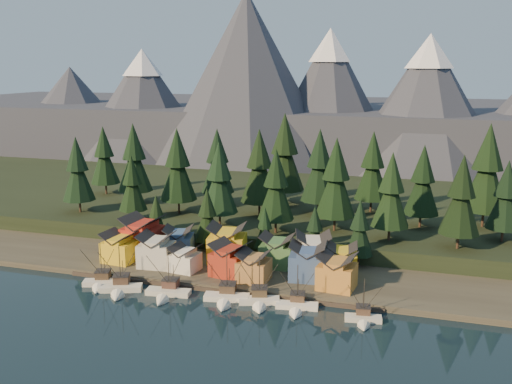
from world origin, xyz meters
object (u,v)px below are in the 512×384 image
(boat_5, at_px, (297,301))
(house_back_0, at_px, (143,234))
(boat_0, at_px, (100,277))
(house_front_1, at_px, (156,249))
(boat_6, at_px, (364,313))
(house_back_1, at_px, (179,241))
(boat_1, at_px, (119,283))
(boat_2, at_px, (166,287))
(boat_4, at_px, (259,295))
(house_front_0, at_px, (120,246))
(boat_3, at_px, (226,292))

(boat_5, distance_m, house_back_0, 53.59)
(boat_0, relative_size, house_front_1, 1.31)
(boat_5, xyz_separation_m, house_front_1, (-41.09, 13.25, 4.05))
(boat_0, relative_size, house_back_0, 1.10)
(boat_5, bearing_deg, boat_6, -15.88)
(house_back_1, bearing_deg, boat_1, -115.73)
(boat_2, xyz_separation_m, boat_4, (22.42, 1.82, 0.15))
(house_front_1, bearing_deg, boat_1, -102.13)
(house_front_1, bearing_deg, boat_0, -126.27)
(boat_6, xyz_separation_m, house_front_1, (-56.16, 15.29, 4.06))
(boat_5, relative_size, house_front_1, 1.22)
(boat_5, xyz_separation_m, house_back_1, (-38.36, 21.37, 3.92))
(boat_2, xyz_separation_m, house_back_1, (-7.16, 22.96, 3.70))
(boat_2, relative_size, house_back_0, 1.13)
(boat_0, height_order, house_back_0, house_back_0)
(house_front_0, relative_size, house_back_0, 0.81)
(boat_0, distance_m, boat_1, 6.75)
(boat_1, bearing_deg, boat_0, 142.99)
(boat_6, height_order, house_back_1, house_back_1)
(boat_5, relative_size, house_front_0, 1.26)
(house_front_0, bearing_deg, boat_1, -55.76)
(boat_6, bearing_deg, boat_4, 165.98)
(house_front_0, distance_m, house_back_1, 15.86)
(boat_2, height_order, boat_5, boat_2)
(boat_0, relative_size, house_back_1, 1.28)
(boat_4, height_order, house_back_0, house_back_0)
(boat_4, bearing_deg, boat_0, 164.78)
(boat_5, xyz_separation_m, house_back_0, (-49.07, 20.92, 5.13))
(boat_0, relative_size, boat_6, 1.15)
(house_front_1, height_order, house_back_0, house_back_0)
(boat_1, height_order, boat_5, boat_1)
(boat_3, bearing_deg, boat_5, -8.76)
(boat_0, xyz_separation_m, house_back_1, (11.26, 21.98, 3.61))
(boat_3, height_order, boat_5, boat_3)
(boat_1, relative_size, boat_3, 1.00)
(boat_4, bearing_deg, house_front_0, 146.56)
(boat_0, distance_m, boat_5, 49.63)
(house_back_0, bearing_deg, boat_5, -18.31)
(house_back_0, bearing_deg, house_front_0, -107.75)
(boat_2, bearing_deg, boat_4, -1.96)
(boat_2, bearing_deg, boat_1, 178.15)
(boat_0, relative_size, house_front_0, 1.35)
(boat_6, distance_m, house_back_1, 58.47)
(boat_2, bearing_deg, boat_3, -1.93)
(boat_2, xyz_separation_m, house_front_1, (-9.89, 14.84, 3.83))
(boat_1, bearing_deg, boat_5, -16.51)
(boat_5, height_order, house_back_1, house_back_1)
(boat_0, relative_size, boat_5, 1.07)
(boat_1, height_order, boat_2, boat_1)
(boat_5, xyz_separation_m, boat_6, (15.07, -2.05, -0.01))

